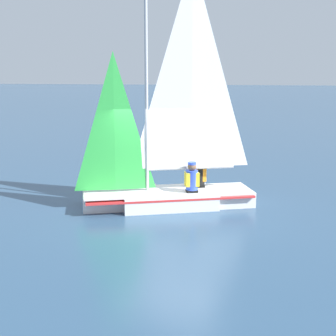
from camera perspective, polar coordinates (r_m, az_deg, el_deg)
The scene contains 4 objects.
ground_plane at distance 12.13m, azimuth -0.00°, elevation -4.60°, with size 260.00×260.00×0.00m, color #2D4C6B.
sailboat_main at distance 11.92m, azimuth 0.20°, elevation -0.27°, with size 2.95×4.46×6.15m.
sailor_helm at distance 11.87m, azimuth 2.93°, elevation -1.83°, with size 0.39×0.41×1.16m.
sailor_crew at distance 12.43m, azimuth 3.79°, elevation -1.23°, with size 0.39×0.41×1.16m.
Camera 1 is at (-11.38, -2.53, 3.36)m, focal length 50.00 mm.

